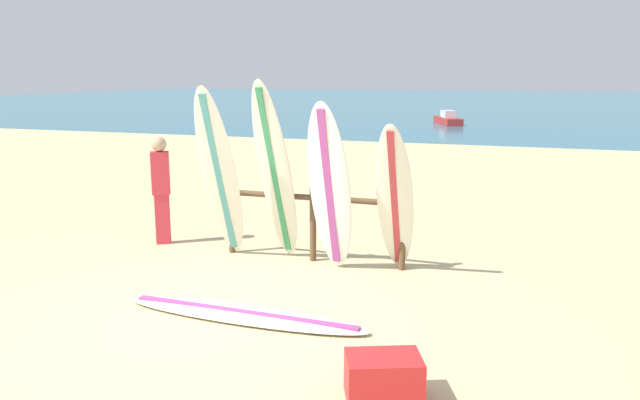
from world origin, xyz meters
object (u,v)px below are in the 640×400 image
at_px(surfboard_leaning_far_left, 220,175).
at_px(surfboard_lying_on_sand, 243,314).
at_px(surfboard_leaning_center, 395,200).
at_px(cooler_box, 383,377).
at_px(surfboard_leaning_center_left, 330,188).
at_px(surfboard_rack, 313,214).
at_px(surfboard_leaning_left, 275,173).
at_px(small_boat_offshore, 448,119).
at_px(beachgoer_standing, 161,185).

xyz_separation_m(surfboard_leaning_far_left, surfboard_lying_on_sand, (1.17, -1.75, -1.19)).
xyz_separation_m(surfboard_leaning_center, cooler_box, (0.59, -3.07, -0.82)).
xyz_separation_m(surfboard_leaning_center, surfboard_lying_on_sand, (-1.22, -1.92, -0.97)).
xyz_separation_m(surfboard_leaning_center_left, surfboard_leaning_center, (0.81, 0.18, -0.13)).
bearing_deg(surfboard_rack, surfboard_lying_on_sand, -90.42).
relative_size(surfboard_leaning_far_left, surfboard_leaning_left, 0.97).
height_order(surfboard_leaning_left, small_boat_offshore, surfboard_leaning_left).
distance_m(surfboard_leaning_far_left, surfboard_leaning_left, 0.77).
xyz_separation_m(surfboard_leaning_left, beachgoer_standing, (-2.04, 0.37, -0.35)).
bearing_deg(surfboard_leaning_far_left, beachgoer_standing, 157.33).
distance_m(surfboard_leaning_left, cooler_box, 3.95).
relative_size(surfboard_leaning_far_left, surfboard_leaning_center, 1.22).
bearing_deg(small_boat_offshore, surfboard_leaning_center, -84.12).
height_order(surfboard_leaning_center_left, beachgoer_standing, surfboard_leaning_center_left).
distance_m(surfboard_rack, cooler_box, 3.82).
height_order(surfboard_rack, surfboard_leaning_center_left, surfboard_leaning_center_left).
xyz_separation_m(beachgoer_standing, cooler_box, (4.28, -3.44, -0.73)).
xyz_separation_m(surfboard_rack, surfboard_leaning_center_left, (0.39, -0.44, 0.46)).
relative_size(surfboard_rack, surfboard_lying_on_sand, 0.92).
xyz_separation_m(surfboard_rack, beachgoer_standing, (-2.49, 0.10, 0.23)).
distance_m(surfboard_leaning_center_left, small_boat_offshore, 25.70).
bearing_deg(beachgoer_standing, surfboard_rack, -2.34).
bearing_deg(cooler_box, surfboard_rack, 95.83).
distance_m(surfboard_rack, beachgoer_standing, 2.50).
relative_size(surfboard_leaning_left, surfboard_leaning_center, 1.26).
xyz_separation_m(surfboard_leaning_left, small_boat_offshore, (-0.97, 25.45, -1.01)).
bearing_deg(surfboard_lying_on_sand, surfboard_leaning_center_left, 76.99).
height_order(surfboard_leaning_center, surfboard_lying_on_sand, surfboard_leaning_center).
xyz_separation_m(surfboard_leaning_left, cooler_box, (2.23, -3.08, -1.08)).
bearing_deg(surfboard_lying_on_sand, cooler_box, -32.46).
xyz_separation_m(surfboard_leaning_center, small_boat_offshore, (-2.62, 25.45, -0.75)).
height_order(small_boat_offshore, cooler_box, small_boat_offshore).
bearing_deg(surfboard_leaning_far_left, small_boat_offshore, 90.52).
height_order(surfboard_leaning_center_left, surfboard_leaning_center, surfboard_leaning_center_left).
distance_m(surfboard_leaning_left, small_boat_offshore, 25.48).
distance_m(surfboard_leaning_center_left, beachgoer_standing, 2.94).
bearing_deg(surfboard_leaning_far_left, surfboard_rack, 20.40).
bearing_deg(surfboard_lying_on_sand, surfboard_leaning_center, 57.69).
bearing_deg(small_boat_offshore, beachgoer_standing, -92.44).
bearing_deg(small_boat_offshore, surfboard_leaning_left, -87.81).
bearing_deg(beachgoer_standing, small_boat_offshore, 87.56).
bearing_deg(small_boat_offshore, surfboard_leaning_far_left, -89.48).
bearing_deg(beachgoer_standing, surfboard_lying_on_sand, -42.83).
relative_size(surfboard_leaning_center, surfboard_lying_on_sand, 0.71).
xyz_separation_m(surfboard_leaning_far_left, small_boat_offshore, (-0.23, 25.62, -0.96)).
distance_m(surfboard_leaning_left, beachgoer_standing, 2.11).
distance_m(surfboard_lying_on_sand, cooler_box, 2.15).
bearing_deg(beachgoer_standing, surfboard_leaning_far_left, -22.67).
bearing_deg(small_boat_offshore, surfboard_lying_on_sand, -87.06).
height_order(surfboard_leaning_center_left, surfboard_lying_on_sand, surfboard_leaning_center_left).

